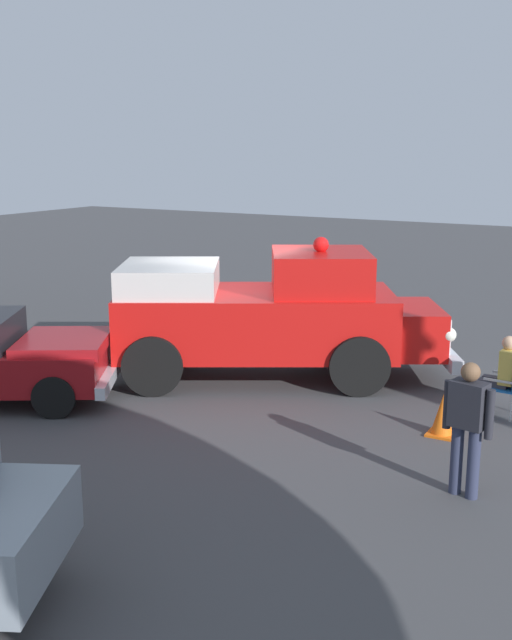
{
  "coord_description": "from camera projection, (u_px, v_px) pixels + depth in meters",
  "views": [
    {
      "loc": [
        -7.41,
        12.25,
        4.13
      ],
      "look_at": [
        -0.78,
        0.53,
        1.08
      ],
      "focal_mm": 42.93,
      "sensor_mm": 36.0,
      "label": 1
    }
  ],
  "objects": [
    {
      "name": "ground_plane",
      "position": [
        234.0,
        365.0,
        14.87
      ],
      "size": [
        60.0,
        60.0,
        0.0
      ],
      "primitive_type": "plane",
      "color": "#424244"
    },
    {
      "name": "vintage_fire_truck",
      "position": [
        269.0,
        314.0,
        13.78
      ],
      "size": [
        6.25,
        4.82,
        2.59
      ],
      "color": "black",
      "rests_on": "ground"
    },
    {
      "name": "lawn_chair_near_truck",
      "position": [
        510.0,
        380.0,
        11.9
      ],
      "size": [
        0.53,
        0.54,
        1.02
      ],
      "color": "#B7BABF",
      "rests_on": "ground"
    },
    {
      "name": "lawn_chair_by_car",
      "position": [
        187.0,
        307.0,
        17.36
      ],
      "size": [
        0.66,
        0.66,
        1.02
      ],
      "color": "#B7BABF",
      "rests_on": "ground"
    },
    {
      "name": "spectator_seated",
      "position": [
        502.0,
        372.0,
        11.95
      ],
      "size": [
        0.56,
        0.41,
        1.29
      ],
      "color": "#383842",
      "rests_on": "ground"
    },
    {
      "name": "spectator_standing",
      "position": [
        468.0,
        420.0,
        9.08
      ],
      "size": [
        0.65,
        0.34,
        1.68
      ],
      "color": "#2D334C",
      "rests_on": "ground"
    },
    {
      "name": "traffic_cone",
      "position": [
        443.0,
        415.0,
        11.16
      ],
      "size": [
        0.4,
        0.4,
        0.64
      ],
      "color": "orange",
      "rests_on": "ground"
    }
  ]
}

